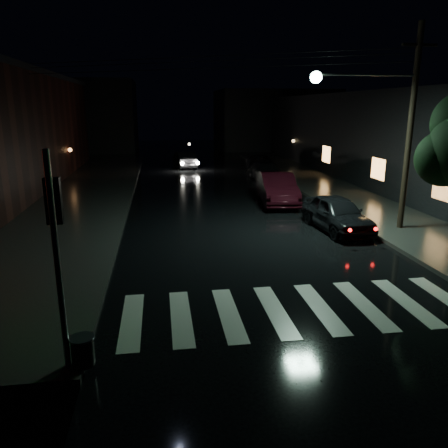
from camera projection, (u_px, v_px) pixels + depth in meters
name	position (u px, v px, depth m)	size (l,w,h in m)	color
ground	(182.00, 327.00, 10.32)	(120.00, 120.00, 0.00)	black
sidewalk_left	(73.00, 204.00, 22.97)	(6.00, 44.00, 0.15)	#282826
sidewalk_right	(343.00, 196.00, 25.09)	(4.00, 44.00, 0.15)	#282826
building_right	(421.00, 138.00, 29.14)	(10.00, 40.00, 6.00)	black
building_far_left	(74.00, 116.00, 50.86)	(14.00, 10.00, 8.00)	black
building_far_right	(274.00, 119.00, 54.38)	(14.00, 10.00, 7.00)	black
crosswalk	(298.00, 309.00, 11.22)	(9.00, 3.00, 0.01)	beige
signal_pole_corner	(70.00, 299.00, 8.23)	(0.68, 0.61, 4.20)	slate
utility_pole	(396.00, 118.00, 17.06)	(4.92, 0.44, 8.00)	black
parked_car_a	(337.00, 213.00, 18.24)	(1.72, 4.27, 1.45)	black
parked_car_b	(277.00, 188.00, 23.35)	(1.73, 4.96, 1.64)	black
parked_car_c	(266.00, 172.00, 30.61)	(1.80, 4.42, 1.28)	black
parked_car_d	(261.00, 164.00, 34.78)	(2.17, 4.71, 1.31)	black
oncoming_car	(184.00, 159.00, 37.25)	(1.44, 4.14, 1.36)	black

